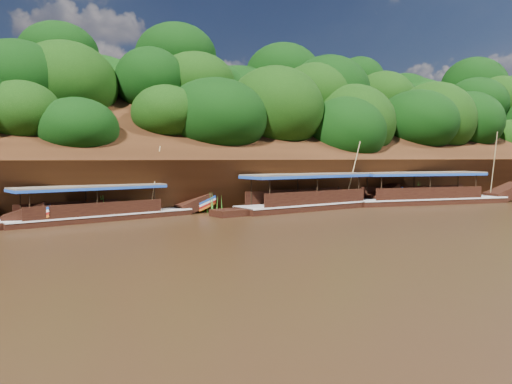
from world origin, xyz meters
TOP-DOWN VIEW (x-y plane):
  - ground at (0.00, 0.00)m, footprint 160.00×160.00m
  - riverbank at (-0.01, 22.73)m, footprint 120.00×30.06m
  - boat_0 at (13.74, 6.63)m, footprint 16.75×4.93m
  - boat_1 at (2.55, 7.68)m, footprint 15.85×4.37m
  - boat_2 at (-13.04, 8.31)m, footprint 14.01×4.77m
  - reeds at (-3.07, 9.58)m, footprint 49.57×2.65m

SIDE VIEW (x-z plane):
  - ground at x=0.00m, z-range 0.00..0.00m
  - boat_2 at x=-13.04m, z-range -2.05..3.04m
  - boat_0 at x=13.74m, z-range -2.68..3.90m
  - boat_1 at x=2.55m, z-range -2.22..3.44m
  - reeds at x=-3.07m, z-range -0.18..1.95m
  - riverbank at x=-0.01m, z-range -7.81..11.59m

